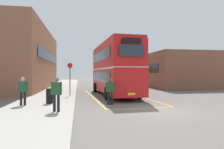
# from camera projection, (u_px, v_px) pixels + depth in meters

# --- Properties ---
(ground_plane) EXTENTS (135.60, 135.60, 0.00)m
(ground_plane) POSITION_uv_depth(u_px,v_px,m) (113.00, 89.00, 25.11)
(ground_plane) COLOR #66605B
(sidewalk_left) EXTENTS (4.00, 57.60, 0.14)m
(sidewalk_left) POSITION_uv_depth(u_px,v_px,m) (61.00, 88.00, 26.41)
(sidewalk_left) COLOR #A39E93
(sidewalk_left) RESTS_ON ground
(brick_building_left) EXTENTS (7.00, 19.42, 7.58)m
(brick_building_left) POSITION_uv_depth(u_px,v_px,m) (21.00, 59.00, 25.93)
(brick_building_left) COLOR brown
(brick_building_left) RESTS_ON ground
(depot_building_right) EXTENTS (8.79, 15.51, 4.78)m
(depot_building_right) POSITION_uv_depth(u_px,v_px,m) (170.00, 71.00, 31.48)
(depot_building_right) COLOR brown
(depot_building_right) RESTS_ON ground
(double_decker_bus) EXTENTS (3.32, 10.67, 4.75)m
(double_decker_bus) POSITION_uv_depth(u_px,v_px,m) (114.00, 68.00, 18.94)
(double_decker_bus) COLOR black
(double_decker_bus) RESTS_ON ground
(single_deck_bus) EXTENTS (3.20, 9.06, 3.02)m
(single_deck_bus) POSITION_uv_depth(u_px,v_px,m) (121.00, 75.00, 36.74)
(single_deck_bus) COLOR black
(single_deck_bus) RESTS_ON ground
(pedestrian_boarding) EXTENTS (0.58, 0.25, 1.72)m
(pedestrian_boarding) POSITION_uv_depth(u_px,v_px,m) (110.00, 89.00, 13.21)
(pedestrian_boarding) COLOR black
(pedestrian_boarding) RESTS_ON ground
(pedestrian_waiting_near) EXTENTS (0.56, 0.24, 1.68)m
(pedestrian_waiting_near) POSITION_uv_depth(u_px,v_px,m) (23.00, 89.00, 12.04)
(pedestrian_waiting_near) COLOR black
(pedestrian_waiting_near) RESTS_ON sidewalk_left
(pedestrian_waiting_far) EXTENTS (0.55, 0.39, 1.74)m
(pedestrian_waiting_far) POSITION_uv_depth(u_px,v_px,m) (56.00, 91.00, 10.14)
(pedestrian_waiting_far) COLOR black
(pedestrian_waiting_far) RESTS_ON sidewalk_left
(litter_bin) EXTENTS (0.44, 0.44, 0.98)m
(litter_bin) POSITION_uv_depth(u_px,v_px,m) (49.00, 96.00, 12.84)
(litter_bin) COLOR black
(litter_bin) RESTS_ON sidewalk_left
(bus_stop_sign) EXTENTS (0.44, 0.12, 2.78)m
(bus_stop_sign) POSITION_uv_depth(u_px,v_px,m) (70.00, 76.00, 17.36)
(bus_stop_sign) COLOR #4C4C51
(bus_stop_sign) RESTS_ON sidewalk_left
(bay_marking_yellow) EXTENTS (4.96, 12.79, 0.01)m
(bay_marking_yellow) POSITION_uv_depth(u_px,v_px,m) (118.00, 97.00, 17.04)
(bay_marking_yellow) COLOR gold
(bay_marking_yellow) RESTS_ON ground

